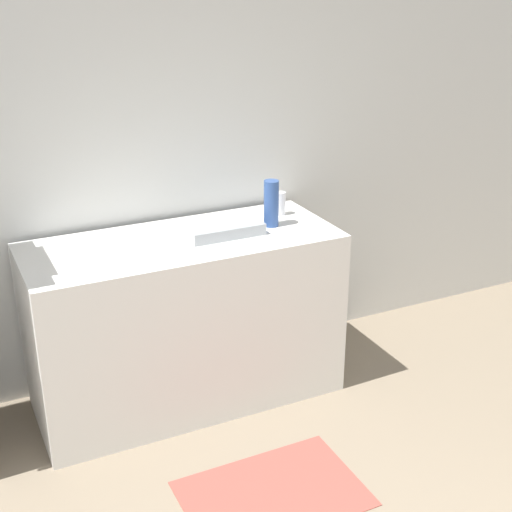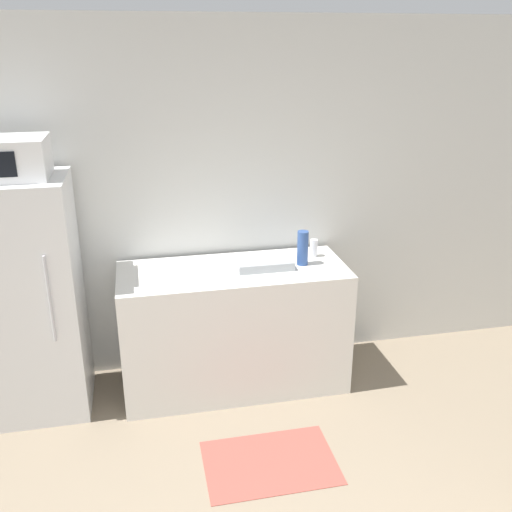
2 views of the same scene
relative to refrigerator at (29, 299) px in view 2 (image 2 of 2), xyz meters
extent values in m
cube|color=silver|center=(1.15, 0.38, 0.48)|extent=(8.00, 0.06, 2.60)
cube|color=silver|center=(0.00, 0.00, 0.00)|extent=(0.65, 0.59, 1.64)
cylinder|color=#B7B7BC|center=(0.18, -0.31, 0.12)|extent=(0.02, 0.02, 0.57)
cube|color=white|center=(0.00, 0.00, 0.94)|extent=(0.47, 0.39, 0.25)
cube|color=silver|center=(1.37, -0.01, -0.36)|extent=(1.61, 0.66, 0.92)
cube|color=#9EA3A8|center=(1.59, 0.00, 0.13)|extent=(0.39, 0.27, 0.06)
cylinder|color=#2D4C8C|center=(1.87, -0.02, 0.23)|extent=(0.08, 0.08, 0.25)
cylinder|color=silver|center=(2.00, 0.12, 0.17)|extent=(0.06, 0.06, 0.13)
cube|color=#99473D|center=(1.43, -0.93, -0.81)|extent=(0.80, 0.55, 0.01)
camera|label=1|loc=(0.24, -3.20, 1.40)|focal=50.00mm
camera|label=2|loc=(0.76, -3.66, 1.61)|focal=40.00mm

